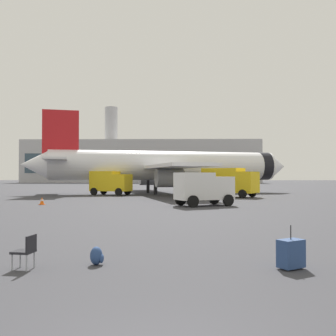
% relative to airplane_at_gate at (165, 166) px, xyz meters
% --- Properties ---
extents(airplane_at_gate, '(35.28, 32.14, 10.50)m').
position_rel_airplane_at_gate_xyz_m(airplane_at_gate, '(0.00, 0.00, 0.00)').
color(airplane_at_gate, white).
rests_on(airplane_at_gate, ground).
extents(service_truck, '(5.26, 3.82, 2.90)m').
position_rel_airplane_at_gate_xyz_m(service_truck, '(-6.51, -4.03, -2.05)').
color(service_truck, yellow).
rests_on(service_truck, ground).
extents(fuel_truck, '(6.29, 5.41, 3.20)m').
position_rel_airplane_at_gate_xyz_m(fuel_truck, '(7.37, -7.97, -1.88)').
color(fuel_truck, yellow).
rests_on(fuel_truck, ground).
extents(cargo_van, '(4.83, 3.79, 2.60)m').
position_rel_airplane_at_gate_xyz_m(cargo_van, '(3.59, -20.65, -2.21)').
color(cargo_van, white).
rests_on(cargo_van, ground).
extents(safety_cone_near, '(0.44, 0.44, 0.71)m').
position_rel_airplane_at_gate_xyz_m(safety_cone_near, '(10.62, -3.09, -3.31)').
color(safety_cone_near, '#F2590C').
rests_on(safety_cone_near, ground).
extents(safety_cone_mid, '(0.44, 0.44, 0.63)m').
position_rel_airplane_at_gate_xyz_m(safety_cone_mid, '(-9.45, -19.67, -3.35)').
color(safety_cone_mid, '#F2590C').
rests_on(safety_cone_mid, ground).
extents(rolling_suitcase, '(0.75, 0.67, 1.10)m').
position_rel_airplane_at_gate_xyz_m(rolling_suitcase, '(4.31, -41.03, -3.27)').
color(rolling_suitcase, navy).
rests_on(rolling_suitcase, ground).
extents(traveller_backpack, '(0.36, 0.40, 0.48)m').
position_rel_airplane_at_gate_xyz_m(traveller_backpack, '(-0.68, -40.68, -3.42)').
color(traveller_backpack, navy).
rests_on(traveller_backpack, ground).
extents(gate_chair, '(0.54, 0.54, 0.86)m').
position_rel_airplane_at_gate_xyz_m(gate_chair, '(-2.36, -41.20, -3.16)').
color(gate_chair, black).
rests_on(gate_chair, ground).
extents(terminal_building, '(80.38, 16.54, 26.43)m').
position_rel_airplane_at_gate_xyz_m(terminal_building, '(-10.36, 83.89, 3.72)').
color(terminal_building, '#B2B2B7').
rests_on(terminal_building, ground).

